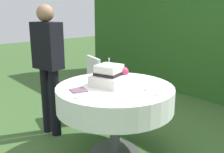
# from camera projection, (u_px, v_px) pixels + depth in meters

# --- Properties ---
(ground_plane) EXTENTS (20.00, 20.00, 0.00)m
(ground_plane) POSITION_uv_depth(u_px,v_px,m) (115.00, 152.00, 2.92)
(ground_plane) COLOR #3D602D
(cake_table) EXTENTS (1.23, 1.23, 0.77)m
(cake_table) POSITION_uv_depth(u_px,v_px,m) (115.00, 98.00, 2.76)
(cake_table) COLOR #4C4C51
(cake_table) RESTS_ON ground_plane
(wedding_cake) EXTENTS (0.41, 0.41, 0.29)m
(wedding_cake) POSITION_uv_depth(u_px,v_px,m) (110.00, 76.00, 2.74)
(wedding_cake) COLOR white
(wedding_cake) RESTS_ON cake_table
(serving_plate_near) EXTENTS (0.11, 0.11, 0.01)m
(serving_plate_near) POSITION_uv_depth(u_px,v_px,m) (159.00, 94.00, 2.47)
(serving_plate_near) COLOR white
(serving_plate_near) RESTS_ON cake_table
(serving_plate_far) EXTENTS (0.12, 0.12, 0.01)m
(serving_plate_far) POSITION_uv_depth(u_px,v_px,m) (149.00, 89.00, 2.60)
(serving_plate_far) COLOR white
(serving_plate_far) RESTS_ON cake_table
(serving_plate_left) EXTENTS (0.11, 0.11, 0.01)m
(serving_plate_left) POSITION_uv_depth(u_px,v_px,m) (80.00, 97.00, 2.38)
(serving_plate_left) COLOR white
(serving_plate_left) RESTS_ON cake_table
(napkin_stack) EXTENTS (0.18, 0.18, 0.01)m
(napkin_stack) POSITION_uv_depth(u_px,v_px,m) (79.00, 90.00, 2.58)
(napkin_stack) COLOR #6B4C60
(napkin_stack) RESTS_ON cake_table
(garden_chair) EXTENTS (0.48, 0.48, 0.89)m
(garden_chair) POSITION_uv_depth(u_px,v_px,m) (87.00, 82.00, 3.71)
(garden_chair) COLOR white
(garden_chair) RESTS_ON ground_plane
(standing_person) EXTENTS (0.40, 0.28, 1.60)m
(standing_person) POSITION_uv_depth(u_px,v_px,m) (48.00, 62.00, 3.15)
(standing_person) COLOR black
(standing_person) RESTS_ON ground_plane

